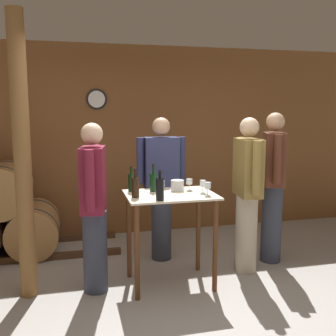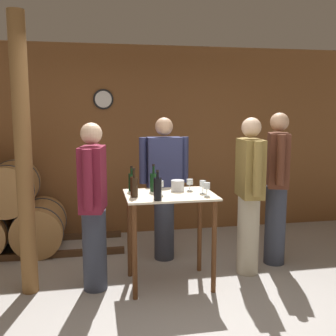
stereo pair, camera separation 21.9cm
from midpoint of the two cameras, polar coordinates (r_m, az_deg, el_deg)
ground_plane at (r=3.76m, az=1.81°, el=-20.23°), size 14.00×14.00×0.00m
back_wall at (r=5.72m, az=-4.80°, el=3.92°), size 8.40×0.08×2.70m
tasting_table at (r=4.03m, az=-1.22°, el=-6.86°), size 0.90×0.66×0.96m
wooden_post at (r=3.94m, az=-21.88°, el=1.25°), size 0.16×0.16×2.70m
wine_bottle_far_left at (r=3.82m, az=-6.40°, el=-2.70°), size 0.08×0.08×0.29m
wine_bottle_left at (r=4.10m, az=-6.88°, el=-2.02°), size 0.07×0.07×0.26m
wine_bottle_center at (r=3.68m, az=-2.90°, el=-3.00°), size 0.08×0.08×0.29m
wine_bottle_right at (r=4.08m, az=-3.67°, el=-2.00°), size 0.08×0.08×0.29m
wine_glass_near_left at (r=3.90m, az=-2.58°, el=-2.41°), size 0.06×0.06×0.14m
wine_glass_near_center at (r=4.14m, az=1.60°, el=-2.06°), size 0.07×0.07×0.12m
wine_glass_near_right at (r=4.01m, az=3.54°, el=-2.32°), size 0.06×0.06×0.13m
wine_glass_far_side at (r=3.90m, az=4.17°, el=-2.62°), size 0.07×0.07×0.13m
ice_bucket at (r=4.11m, az=-0.15°, el=-2.56°), size 0.14×0.14×0.11m
person_host at (r=4.38m, az=10.05°, el=-3.40°), size 0.25×0.59×1.72m
person_visitor_with_scarf at (r=4.68m, az=-2.32°, el=-2.55°), size 0.59×0.24×1.71m
person_visitor_bearded at (r=4.73m, az=13.71°, el=-2.28°), size 0.34×0.56×1.77m
person_visitor_near_door at (r=3.93m, az=-12.29°, el=-5.19°), size 0.29×0.58×1.68m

